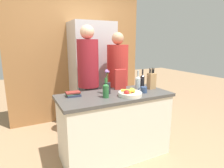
% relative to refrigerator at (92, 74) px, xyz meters
% --- Properties ---
extents(ground_plane, '(14.00, 14.00, 0.00)m').
position_rel_refrigerator_xyz_m(ground_plane, '(-0.16, -1.25, -0.96)').
color(ground_plane, '#A37F5B').
extents(kitchen_island, '(1.49, 0.66, 0.88)m').
position_rel_refrigerator_xyz_m(kitchen_island, '(-0.16, -1.25, -0.51)').
color(kitchen_island, silver).
rests_on(kitchen_island, ground_plane).
extents(back_wall_wood, '(2.69, 0.12, 2.60)m').
position_rel_refrigerator_xyz_m(back_wall_wood, '(-0.16, 0.36, 0.34)').
color(back_wall_wood, '#9E6B3D').
rests_on(back_wall_wood, ground_plane).
extents(refrigerator, '(0.78, 0.63, 1.91)m').
position_rel_refrigerator_xyz_m(refrigerator, '(0.00, 0.00, 0.00)').
color(refrigerator, '#B7B7BC').
rests_on(refrigerator, ground_plane).
extents(fruit_bowl, '(0.30, 0.30, 0.10)m').
position_rel_refrigerator_xyz_m(fruit_bowl, '(-0.04, -1.42, -0.04)').
color(fruit_bowl, silver).
rests_on(fruit_bowl, kitchen_island).
extents(knife_block, '(0.11, 0.09, 0.31)m').
position_rel_refrigerator_xyz_m(knife_block, '(0.45, -1.23, 0.05)').
color(knife_block, tan).
rests_on(knife_block, kitchen_island).
extents(flower_vase, '(0.09, 0.09, 0.32)m').
position_rel_refrigerator_xyz_m(flower_vase, '(-0.24, -1.18, 0.02)').
color(flower_vase, '#232328').
rests_on(flower_vase, kitchen_island).
extents(cereal_box, '(0.17, 0.10, 0.29)m').
position_rel_refrigerator_xyz_m(cereal_box, '(0.03, -1.05, 0.07)').
color(cereal_box, red).
rests_on(cereal_box, kitchen_island).
extents(coffee_mug, '(0.11, 0.09, 0.08)m').
position_rel_refrigerator_xyz_m(coffee_mug, '(0.22, -1.36, -0.03)').
color(coffee_mug, '#334770').
rests_on(coffee_mug, kitchen_island).
extents(book_stack, '(0.18, 0.14, 0.06)m').
position_rel_refrigerator_xyz_m(book_stack, '(-0.68, -1.10, -0.05)').
color(book_stack, '#2D334C').
rests_on(book_stack, kitchen_island).
extents(bottle_oil, '(0.07, 0.07, 0.28)m').
position_rel_refrigerator_xyz_m(bottle_oil, '(0.22, -1.22, 0.04)').
color(bottle_oil, '#B2BCC1').
rests_on(bottle_oil, kitchen_island).
extents(bottle_vinegar, '(0.08, 0.08, 0.25)m').
position_rel_refrigerator_xyz_m(bottle_vinegar, '(-0.34, -1.34, 0.02)').
color(bottle_vinegar, '#286633').
rests_on(bottle_vinegar, kitchen_island).
extents(bottle_wine, '(0.06, 0.06, 0.28)m').
position_rel_refrigerator_xyz_m(bottle_wine, '(0.36, -1.13, 0.04)').
color(bottle_wine, black).
rests_on(bottle_wine, kitchen_island).
extents(person_at_sink, '(0.33, 0.33, 1.80)m').
position_rel_refrigerator_xyz_m(person_at_sink, '(-0.30, -0.62, 0.07)').
color(person_at_sink, '#383842').
rests_on(person_at_sink, ground_plane).
extents(person_in_blue, '(0.35, 0.35, 1.71)m').
position_rel_refrigerator_xyz_m(person_in_blue, '(0.23, -0.60, 0.00)').
color(person_in_blue, '#383842').
rests_on(person_in_blue, ground_plane).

